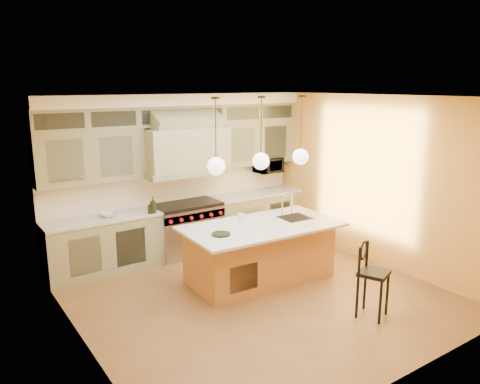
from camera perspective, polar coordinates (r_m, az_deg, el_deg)
floor at (r=7.14m, az=2.00°, el=-12.43°), size 5.00×5.00×0.00m
ceiling at (r=6.44m, az=2.21°, el=11.53°), size 5.00×5.00×0.00m
wall_back at (r=8.73m, az=-7.71°, el=2.25°), size 5.00×0.00×5.00m
wall_front at (r=4.95m, az=19.70°, el=-6.85°), size 5.00×0.00×5.00m
wall_left at (r=5.58m, az=-19.07°, el=-4.56°), size 0.00×5.00×5.00m
wall_right at (r=8.34m, az=16.04°, el=1.35°), size 0.00×5.00×5.00m
back_cabinetry at (r=8.50m, az=-6.89°, el=1.84°), size 5.00×0.77×2.90m
range at (r=8.66m, az=-6.45°, el=-4.39°), size 1.20×0.74×0.96m
kitchen_island at (r=7.51m, az=2.50°, el=-7.20°), size 2.53×1.43×1.35m
counter_stool at (r=6.56m, az=15.75°, el=-9.71°), size 0.48×0.48×1.04m
microwave at (r=9.55m, az=3.48°, el=3.28°), size 0.54×0.37×0.30m
oil_bottle_a at (r=7.99m, az=-10.54°, el=-1.58°), size 0.12×0.12×0.28m
oil_bottle_b at (r=7.99m, az=-10.79°, el=-1.90°), size 0.09×0.10×0.20m
fruit_bowl at (r=7.99m, az=-15.67°, el=-2.62°), size 0.33×0.33×0.07m
cup at (r=7.59m, az=0.09°, el=-3.00°), size 0.11×0.11×0.10m
pendant_left at (r=6.69m, az=-2.93°, el=3.39°), size 0.26×0.26×1.11m
pendant_center at (r=7.13m, az=2.57°, el=4.00°), size 0.26×0.26×1.11m
pendant_right at (r=7.63m, az=7.39°, el=4.51°), size 0.26×0.26×1.11m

